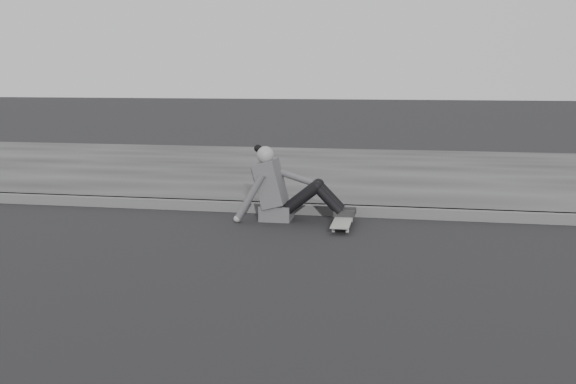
% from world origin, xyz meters
% --- Properties ---
extents(ground, '(80.00, 80.00, 0.00)m').
position_xyz_m(ground, '(0.00, 0.00, 0.00)').
color(ground, black).
rests_on(ground, ground).
extents(curb, '(24.00, 0.16, 0.12)m').
position_xyz_m(curb, '(0.00, 2.58, 0.06)').
color(curb, '#505050').
rests_on(curb, ground).
extents(sidewalk, '(24.00, 6.00, 0.12)m').
position_xyz_m(sidewalk, '(0.00, 5.60, 0.06)').
color(sidewalk, '#383838').
rests_on(sidewalk, ground).
extents(skateboard, '(0.20, 0.78, 0.09)m').
position_xyz_m(skateboard, '(-0.17, 1.96, 0.07)').
color(skateboard, '#A4A49E').
rests_on(skateboard, ground).
extents(seated_woman, '(1.38, 0.46, 0.88)m').
position_xyz_m(seated_woman, '(-0.91, 2.20, 0.36)').
color(seated_woman, '#4A4A4D').
rests_on(seated_woman, ground).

